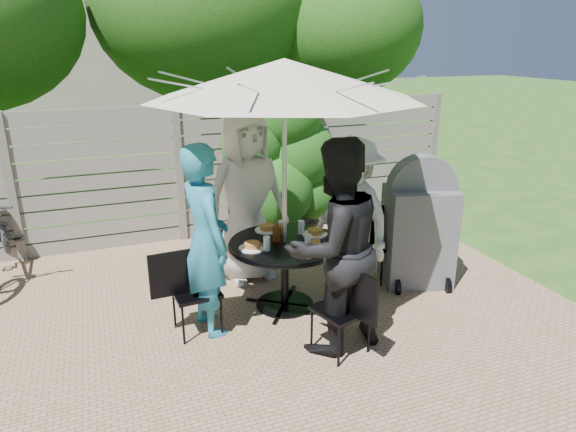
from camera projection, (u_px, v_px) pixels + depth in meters
name	position (u px, v px, depth m)	size (l,w,h in m)	color
backyard_envelope	(129.00, 41.00, 12.74)	(60.00, 60.00, 5.00)	#284F18
patio_table	(285.00, 262.00, 5.15)	(1.28, 1.28, 0.72)	black
umbrella	(284.00, 79.00, 4.58)	(2.95, 2.95, 2.47)	silver
chair_back	(243.00, 249.00, 6.01)	(0.50, 0.72, 0.98)	black
person_back	(246.00, 198.00, 5.68)	(0.94, 0.61, 1.93)	silver
chair_left	(196.00, 308.00, 4.77)	(0.63, 0.44, 0.85)	black
person_left	(206.00, 241.00, 4.62)	(0.66, 0.43, 1.80)	teal
chair_front	(341.00, 327.00, 4.45)	(0.51, 0.65, 0.85)	black
person_front	(335.00, 248.00, 4.34)	(0.92, 0.72, 1.90)	black
chair_right	(359.00, 263.00, 5.70)	(0.67, 0.52, 0.88)	black
person_right	(352.00, 216.00, 5.45)	(1.09, 0.63, 1.69)	#B9B9B4
plate_back	(267.00, 228.00, 5.37)	(0.26, 0.26, 0.06)	white
plate_left	(252.00, 246.00, 4.90)	(0.26, 0.26, 0.06)	white
plate_front	(304.00, 251.00, 4.78)	(0.26, 0.26, 0.06)	white
plate_right	(315.00, 233.00, 5.25)	(0.26, 0.26, 0.06)	white
plate_extra	(317.00, 246.00, 4.92)	(0.24, 0.24, 0.06)	white
glass_left	(267.00, 243.00, 4.85)	(0.07, 0.07, 0.14)	silver
glass_front	(308.00, 241.00, 4.90)	(0.07, 0.07, 0.14)	silver
glass_right	(301.00, 227.00, 5.27)	(0.07, 0.07, 0.14)	silver
syrup_jug	(277.00, 234.00, 5.07)	(0.09, 0.09, 0.16)	#59280C
coffee_cup	(282.00, 228.00, 5.29)	(0.08, 0.08, 0.12)	#C6B293
bbq_grill	(418.00, 227.00, 5.64)	(0.85, 0.73, 1.48)	#55555A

